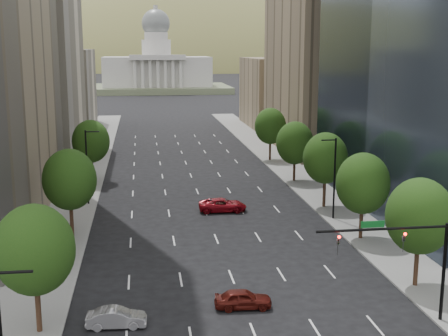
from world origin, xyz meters
name	(u,v)px	position (x,y,z in m)	size (l,w,h in m)	color
sidewalk_left	(67,216)	(-15.50, 60.00, 0.07)	(6.00, 200.00, 0.15)	slate
sidewalk_right	(336,206)	(15.50, 60.00, 0.07)	(6.00, 200.00, 0.15)	slate
midrise_cream_left	(34,53)	(-25.00, 103.00, 17.50)	(14.00, 30.00, 35.00)	beige
filler_left	(61,89)	(-25.00, 136.00, 9.00)	(14.00, 26.00, 18.00)	beige
parking_tan_right	(319,67)	(25.00, 100.00, 15.00)	(14.00, 30.00, 30.00)	#8C7759
filler_right	(278,92)	(25.00, 133.00, 8.00)	(14.00, 26.00, 16.00)	#8C7759
tree_right_1	(419,216)	(14.00, 36.00, 5.75)	(5.20, 5.20, 8.75)	#382316
tree_right_2	(363,184)	(14.00, 48.00, 5.60)	(5.20, 5.20, 8.61)	#382316
tree_right_3	(325,158)	(14.00, 60.00, 5.89)	(5.20, 5.20, 8.89)	#382316
tree_right_4	(295,143)	(14.00, 74.00, 5.46)	(5.20, 5.20, 8.46)	#382316
tree_right_5	(270,126)	(14.00, 90.00, 5.75)	(5.20, 5.20, 8.75)	#382316
tree_left_0	(34,250)	(-14.00, 32.00, 5.75)	(5.20, 5.20, 8.75)	#382316
tree_left_1	(70,180)	(-14.00, 52.00, 5.96)	(5.20, 5.20, 8.97)	#382316
tree_left_2	(91,141)	(-14.00, 78.00, 5.68)	(5.20, 5.20, 8.68)	#382316
streetlight_rn	(334,176)	(13.44, 55.00, 4.84)	(1.70, 0.20, 9.00)	black
streetlight_ln	(87,165)	(-13.44, 65.00, 4.84)	(1.70, 0.20, 9.00)	black
traffic_signal	(410,251)	(10.53, 30.00, 5.17)	(9.12, 0.40, 7.38)	black
capitol	(157,71)	(0.00, 249.71, 8.58)	(60.00, 40.00, 35.20)	#596647
foothills	(183,104)	(34.67, 599.39, -37.78)	(720.00, 413.00, 263.00)	olive
car_maroon	(243,299)	(-0.07, 33.95, 0.70)	(1.66, 4.13, 1.41)	#49110C
car_silver	(116,318)	(-9.00, 32.17, 0.66)	(1.40, 4.02, 1.33)	gray
car_red_far	(223,205)	(1.97, 59.91, 0.76)	(2.52, 5.47, 1.52)	maroon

